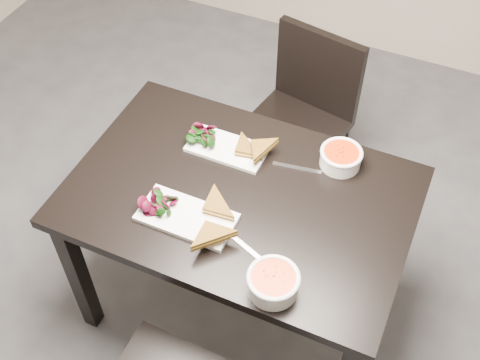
{
  "coord_description": "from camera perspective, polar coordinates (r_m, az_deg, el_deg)",
  "views": [
    {
      "loc": [
        0.4,
        -0.77,
        2.37
      ],
      "look_at": [
        -0.15,
        0.46,
        0.82
      ],
      "focal_mm": 45.03,
      "sensor_mm": 36.0,
      "label": 1
    }
  ],
  "objects": [
    {
      "name": "soup_bowl_near",
      "position": [
        1.85,
        3.17,
        -9.61
      ],
      "size": [
        0.17,
        0.17,
        0.07
      ],
      "color": "white",
      "rests_on": "table"
    },
    {
      "name": "plate_far",
      "position": [
        2.24,
        -1.24,
        3.01
      ],
      "size": [
        0.29,
        0.15,
        0.01
      ],
      "primitive_type": "cube",
      "color": "white",
      "rests_on": "table"
    },
    {
      "name": "soup_bowl_far",
      "position": [
        2.2,
        9.54,
        2.19
      ],
      "size": [
        0.15,
        0.15,
        0.07
      ],
      "color": "white",
      "rests_on": "table"
    },
    {
      "name": "sandwich_near",
      "position": [
        2.0,
        -3.28,
        -3.22
      ],
      "size": [
        0.17,
        0.14,
        0.05
      ],
      "primitive_type": null,
      "rotation": [
        0.0,
        0.0,
        0.09
      ],
      "color": "#8E621D",
      "rests_on": "plate_near"
    },
    {
      "name": "salad_far",
      "position": [
        2.26,
        -3.56,
        4.23
      ],
      "size": [
        0.09,
        0.08,
        0.04
      ],
      "primitive_type": null,
      "color": "black",
      "rests_on": "plate_far"
    },
    {
      "name": "sandwich_far",
      "position": [
        2.19,
        0.13,
        2.82
      ],
      "size": [
        0.16,
        0.13,
        0.05
      ],
      "primitive_type": null,
      "rotation": [
        0.0,
        0.0,
        0.18
      ],
      "color": "#8E621D",
      "rests_on": "plate_far"
    },
    {
      "name": "plate_near",
      "position": [
        2.04,
        -5.07,
        -3.53
      ],
      "size": [
        0.33,
        0.16,
        0.02
      ],
      "primitive_type": "cube",
      "color": "white",
      "rests_on": "table"
    },
    {
      "name": "table",
      "position": [
        2.18,
        0.0,
        -2.91
      ],
      "size": [
        1.2,
        0.8,
        0.75
      ],
      "color": "black",
      "rests_on": "ground"
    },
    {
      "name": "cutlery_far",
      "position": [
        2.19,
        5.41,
        1.16
      ],
      "size": [
        0.18,
        0.04,
        0.0
      ],
      "primitive_type": "cube",
      "rotation": [
        0.0,
        0.0,
        0.16
      ],
      "color": "silver",
      "rests_on": "table"
    },
    {
      "name": "salad_near",
      "position": [
        2.05,
        -7.6,
        -2.08
      ],
      "size": [
        0.1,
        0.09,
        0.05
      ],
      "primitive_type": null,
      "color": "black",
      "rests_on": "plate_near"
    },
    {
      "name": "cutlery_near",
      "position": [
        1.95,
        1.21,
        -6.92
      ],
      "size": [
        0.17,
        0.08,
        0.0
      ],
      "primitive_type": "cube",
      "rotation": [
        0.0,
        0.0,
        -0.37
      ],
      "color": "silver",
      "rests_on": "table"
    },
    {
      "name": "chair_far",
      "position": [
        2.81,
        5.99,
        6.5
      ],
      "size": [
        0.49,
        0.49,
        0.85
      ],
      "rotation": [
        0.0,
        0.0,
        -0.19
      ],
      "color": "black",
      "rests_on": "ground"
    }
  ]
}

